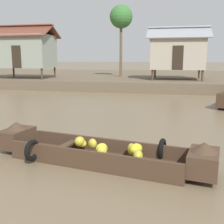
# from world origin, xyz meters

# --- Properties ---
(ground_plane) EXTENTS (300.00, 300.00, 0.00)m
(ground_plane) POSITION_xyz_m (0.00, 10.00, 0.00)
(ground_plane) COLOR #726047
(riverbank_strip) EXTENTS (160.00, 20.00, 0.75)m
(riverbank_strip) POSITION_xyz_m (0.00, 28.85, 0.37)
(riverbank_strip) COLOR brown
(riverbank_strip) RESTS_ON ground
(banana_boat) EXTENTS (5.54, 1.87, 0.79)m
(banana_boat) POSITION_xyz_m (1.29, 5.53, 0.27)
(banana_boat) COLOR #473323
(banana_boat) RESTS_ON ground
(stilt_house_left) EXTENTS (5.18, 3.42, 4.45)m
(stilt_house_left) POSITION_xyz_m (-9.45, 21.47, 3.08)
(stilt_house_left) COLOR #4C3826
(stilt_house_left) RESTS_ON riverbank_strip
(stilt_house_mid_left) EXTENTS (4.82, 3.80, 4.16)m
(stilt_house_mid_left) POSITION_xyz_m (3.22, 22.75, 2.91)
(stilt_house_mid_left) COLOR #4C3826
(stilt_house_mid_left) RESTS_ON riverbank_strip
(palm_tree_mid) EXTENTS (2.06, 2.06, 6.39)m
(palm_tree_mid) POSITION_xyz_m (-1.85, 25.07, 6.02)
(palm_tree_mid) COLOR brown
(palm_tree_mid) RESTS_ON riverbank_strip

